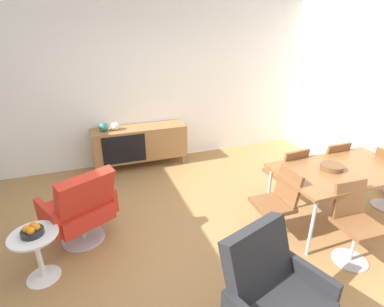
# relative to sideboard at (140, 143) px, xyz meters

# --- Properties ---
(ground_plane) EXTENTS (8.32, 8.32, 0.00)m
(ground_plane) POSITION_rel_sideboard_xyz_m (0.14, -2.30, -0.44)
(ground_plane) COLOR #9E7242
(wall_back) EXTENTS (6.80, 0.12, 2.80)m
(wall_back) POSITION_rel_sideboard_xyz_m (0.14, 0.30, 0.96)
(wall_back) COLOR white
(wall_back) RESTS_ON ground_plane
(sideboard) EXTENTS (1.60, 0.45, 0.72)m
(sideboard) POSITION_rel_sideboard_xyz_m (0.00, 0.00, 0.00)
(sideboard) COLOR olive
(sideboard) RESTS_ON ground_plane
(vase_cobalt) EXTENTS (0.16, 0.16, 0.13)m
(vase_cobalt) POSITION_rel_sideboard_xyz_m (-0.39, 0.00, 0.35)
(vase_cobalt) COLOR beige
(vase_cobalt) RESTS_ON sideboard
(vase_sculptural_dark) EXTENTS (0.16, 0.16, 0.15)m
(vase_sculptural_dark) POSITION_rel_sideboard_xyz_m (-0.57, 0.00, 0.35)
(vase_sculptural_dark) COLOR #337266
(vase_sculptural_dark) RESTS_ON sideboard
(dining_table) EXTENTS (1.60, 0.90, 0.74)m
(dining_table) POSITION_rel_sideboard_xyz_m (1.98, -2.46, 0.26)
(dining_table) COLOR brown
(dining_table) RESTS_ON ground_plane
(wooden_bowl_on_table) EXTENTS (0.26, 0.26, 0.06)m
(wooden_bowl_on_table) POSITION_rel_sideboard_xyz_m (1.84, -2.43, 0.33)
(wooden_bowl_on_table) COLOR brown
(wooden_bowl_on_table) RESTS_ON dining_table
(dining_chair_back_left) EXTENTS (0.43, 0.45, 0.86)m
(dining_chair_back_left) POSITION_rel_sideboard_xyz_m (1.64, -1.90, 0.03)
(dining_chair_back_left) COLOR brown
(dining_chair_back_left) RESTS_ON ground_plane
(dining_chair_near_window) EXTENTS (0.44, 0.41, 0.86)m
(dining_chair_near_window) POSITION_rel_sideboard_xyz_m (1.09, -2.47, 0.03)
(dining_chair_near_window) COLOR brown
(dining_chair_near_window) RESTS_ON ground_plane
(dining_chair_back_right) EXTENTS (0.40, 0.43, 0.86)m
(dining_chair_back_right) POSITION_rel_sideboard_xyz_m (2.33, -1.90, 0.03)
(dining_chair_back_right) COLOR brown
(dining_chair_back_right) RESTS_ON ground_plane
(dining_chair_front_left) EXTENTS (0.42, 0.44, 0.86)m
(dining_chair_front_left) POSITION_rel_sideboard_xyz_m (1.63, -3.02, 0.03)
(dining_chair_front_left) COLOR brown
(dining_chair_front_left) RESTS_ON ground_plane
(lounge_chair_red) EXTENTS (0.87, 0.86, 0.95)m
(lounge_chair_red) POSITION_rel_sideboard_xyz_m (-0.99, -1.80, 0.03)
(lounge_chair_red) COLOR red
(lounge_chair_red) RESTS_ON ground_plane
(armchair_black_shell) EXTENTS (0.84, 0.81, 0.95)m
(armchair_black_shell) POSITION_rel_sideboard_xyz_m (0.33, -3.50, 0.03)
(armchair_black_shell) COLOR #262628
(armchair_black_shell) RESTS_ON ground_plane
(side_table_round) EXTENTS (0.44, 0.44, 0.52)m
(side_table_round) POSITION_rel_sideboard_xyz_m (-1.41, -2.21, -0.12)
(side_table_round) COLOR white
(side_table_round) RESTS_ON ground_plane
(fruit_bowl) EXTENTS (0.20, 0.20, 0.11)m
(fruit_bowl) POSITION_rel_sideboard_xyz_m (-1.40, -2.21, 0.12)
(fruit_bowl) COLOR #262628
(fruit_bowl) RESTS_ON side_table_round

